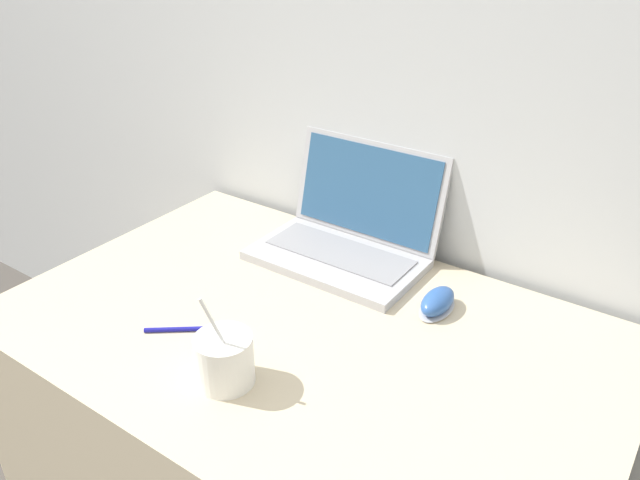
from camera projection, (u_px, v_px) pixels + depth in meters
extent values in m
cube|color=silver|center=(425.00, 2.00, 1.22)|extent=(7.00, 0.04, 2.50)
cube|color=beige|center=(307.00, 460.00, 1.35)|extent=(1.16, 0.74, 0.71)
cube|color=#ADADB2|center=(335.00, 259.00, 1.39)|extent=(0.37, 0.22, 0.02)
cube|color=gray|center=(340.00, 252.00, 1.39)|extent=(0.33, 0.12, 0.00)
cube|color=#ADADB2|center=(369.00, 190.00, 1.43)|extent=(0.37, 0.06, 0.22)
cube|color=#2D567F|center=(367.00, 190.00, 1.42)|extent=(0.34, 0.05, 0.20)
cylinder|color=white|center=(225.00, 360.00, 1.03)|extent=(0.10, 0.10, 0.09)
cylinder|color=black|center=(223.00, 340.00, 1.01)|extent=(0.08, 0.08, 0.01)
cylinder|color=white|center=(220.00, 336.00, 0.99)|extent=(0.05, 0.03, 0.14)
ellipsoid|color=#B2B2B7|center=(437.00, 309.00, 1.23)|extent=(0.06, 0.11, 0.01)
ellipsoid|color=#2D569E|center=(438.00, 301.00, 1.22)|extent=(0.05, 0.10, 0.04)
cylinder|color=#191999|center=(181.00, 329.00, 1.17)|extent=(0.11, 0.09, 0.01)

